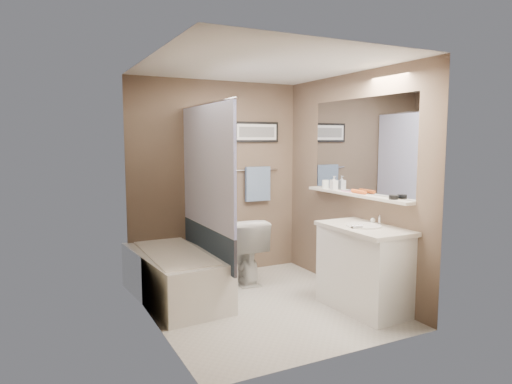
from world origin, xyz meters
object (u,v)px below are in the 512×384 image
toilet (243,249)px  hair_brush_front (359,192)px  glass_jar (326,184)px  vanity (364,270)px  candle_bowl_near (394,197)px  soap_bottle (334,183)px  bathtub (175,276)px

toilet → hair_brush_front: hair_brush_front is taller
toilet → glass_jar: glass_jar is taller
vanity → candle_bowl_near: (0.19, -0.17, 0.73)m
vanity → soap_bottle: size_ratio=5.76×
toilet → glass_jar: bearing=158.6°
toilet → glass_jar: size_ratio=7.67×
candle_bowl_near → glass_jar: glass_jar is taller
bathtub → glass_jar: 2.01m
toilet → soap_bottle: size_ratio=4.91×
candle_bowl_near → bathtub: bearing=143.9°
bathtub → soap_bottle: 2.05m
bathtub → vanity: vanity is taller
candle_bowl_near → glass_jar: 1.11m
toilet → soap_bottle: bearing=150.8°
candle_bowl_near → hair_brush_front: (0.00, 0.51, 0.00)m
toilet → candle_bowl_near: (0.87, -1.56, 0.75)m
toilet → hair_brush_front: (0.87, -1.05, 0.75)m
soap_bottle → vanity: bearing=-103.4°
toilet → vanity: size_ratio=0.85×
glass_jar → soap_bottle: 0.16m
candle_bowl_near → soap_bottle: size_ratio=0.58×
soap_bottle → toilet: bearing=145.0°
hair_brush_front → bathtub: bearing=156.1°
bathtub → candle_bowl_near: size_ratio=16.67×
hair_brush_front → glass_jar: glass_jar is taller
bathtub → vanity: size_ratio=1.67×
toilet → bathtub: bearing=21.3°
toilet → vanity: bearing=122.0°
bathtub → toilet: toilet is taller
toilet → soap_bottle: soap_bottle is taller
soap_bottle → glass_jar: bearing=90.0°
glass_jar → soap_bottle: (0.00, -0.16, 0.03)m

